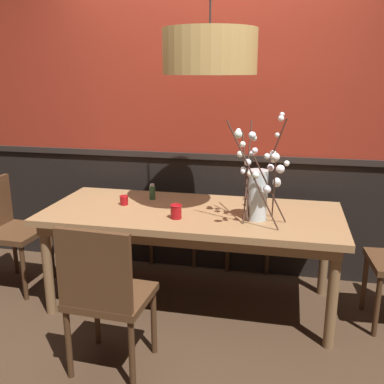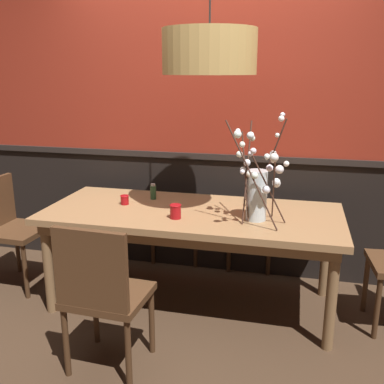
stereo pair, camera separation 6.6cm
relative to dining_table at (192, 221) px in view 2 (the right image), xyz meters
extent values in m
plane|color=#422D1E|center=(0.00, 0.00, -0.66)|extent=(24.00, 24.00, 0.00)
cube|color=black|center=(0.00, 0.69, -0.16)|extent=(4.54, 0.12, 1.00)
cube|color=black|center=(0.00, 0.68, 0.36)|extent=(4.54, 0.14, 0.05)
cube|color=maroon|center=(0.00, 0.69, 1.20)|extent=(4.54, 0.12, 1.71)
cube|color=#997047|center=(0.00, 0.00, 0.06)|extent=(2.14, 0.91, 0.05)
cube|color=brown|center=(0.00, 0.00, -0.01)|extent=(2.03, 0.80, 0.08)
cylinder|color=brown|center=(-0.98, -0.36, -0.31)|extent=(0.07, 0.07, 0.69)
cylinder|color=brown|center=(0.98, -0.36, -0.31)|extent=(0.07, 0.07, 0.69)
cylinder|color=brown|center=(-0.98, 0.36, -0.31)|extent=(0.07, 0.07, 0.69)
cylinder|color=brown|center=(0.98, 0.36, -0.31)|extent=(0.07, 0.07, 0.69)
cube|color=#4C301C|center=(0.35, 0.79, -0.22)|extent=(0.43, 0.43, 0.04)
cube|color=#4C301C|center=(0.34, 0.97, 0.03)|extent=(0.39, 0.06, 0.45)
cylinder|color=#412917|center=(0.53, 0.62, -0.45)|extent=(0.04, 0.04, 0.42)
cylinder|color=#412917|center=(0.19, 0.60, -0.45)|extent=(0.04, 0.04, 0.42)
cylinder|color=#412917|center=(0.51, 0.97, -0.45)|extent=(0.04, 0.04, 0.42)
cylinder|color=#412917|center=(0.17, 0.95, -0.45)|extent=(0.04, 0.04, 0.42)
cube|color=#4C301C|center=(-0.33, 0.80, -0.22)|extent=(0.47, 0.43, 0.04)
cube|color=#4C301C|center=(-0.33, 0.98, 0.02)|extent=(0.43, 0.06, 0.43)
cylinder|color=#412917|center=(-0.12, 0.63, -0.45)|extent=(0.04, 0.04, 0.42)
cylinder|color=#412917|center=(-0.52, 0.61, -0.45)|extent=(0.04, 0.04, 0.42)
cylinder|color=#412917|center=(-0.14, 0.98, -0.45)|extent=(0.04, 0.04, 0.42)
cylinder|color=#412917|center=(-0.53, 0.96, -0.45)|extent=(0.04, 0.04, 0.42)
cube|color=#4C301C|center=(-0.30, -0.82, -0.21)|extent=(0.47, 0.43, 0.04)
cube|color=#4C301C|center=(-0.31, -1.01, 0.04)|extent=(0.43, 0.06, 0.45)
cylinder|color=#412917|center=(-0.49, -0.64, -0.44)|extent=(0.04, 0.04, 0.43)
cylinder|color=#412917|center=(-0.10, -0.66, -0.44)|extent=(0.04, 0.04, 0.43)
cylinder|color=#412917|center=(-0.50, -0.99, -0.44)|extent=(0.04, 0.04, 0.43)
cylinder|color=#412917|center=(-0.12, -1.01, -0.44)|extent=(0.04, 0.04, 0.43)
cylinder|color=#412917|center=(1.29, -0.17, -0.44)|extent=(0.04, 0.04, 0.44)
cylinder|color=#412917|center=(1.26, 0.18, -0.44)|extent=(0.04, 0.04, 0.44)
cube|color=#4C301C|center=(-1.44, -0.03, -0.19)|extent=(0.44, 0.47, 0.04)
cylinder|color=#412917|center=(-1.25, 0.16, -0.44)|extent=(0.04, 0.04, 0.45)
cylinder|color=#412917|center=(-1.27, -0.23, -0.44)|extent=(0.04, 0.04, 0.45)
cylinder|color=#412917|center=(-1.62, 0.17, -0.44)|extent=(0.04, 0.04, 0.45)
cylinder|color=silver|center=(0.47, -0.09, 0.25)|extent=(0.14, 0.14, 0.34)
cylinder|color=silver|center=(0.47, -0.09, 0.12)|extent=(0.12, 0.12, 0.08)
cylinder|color=#472D23|center=(0.53, 0.02, 0.42)|extent=(0.23, 0.12, 0.68)
sphere|color=white|center=(0.60, 0.15, 0.77)|extent=(0.03, 0.03, 0.03)
sphere|color=white|center=(0.56, 0.03, 0.48)|extent=(0.05, 0.05, 0.05)
sphere|color=white|center=(0.56, 0.08, 0.51)|extent=(0.05, 0.05, 0.05)
sphere|color=white|center=(0.52, 0.06, 0.49)|extent=(0.04, 0.04, 0.04)
sphere|color=white|center=(0.60, 0.11, 0.75)|extent=(0.04, 0.04, 0.04)
sphere|color=white|center=(0.58, 0.06, 0.64)|extent=(0.03, 0.03, 0.03)
cylinder|color=#472D23|center=(0.45, -0.27, 0.43)|extent=(0.36, 0.04, 0.69)
sphere|color=white|center=(0.46, -0.42, 0.68)|extent=(0.03, 0.03, 0.03)
sphere|color=white|center=(0.45, -0.43, 0.70)|extent=(0.04, 0.04, 0.04)
sphere|color=white|center=(0.46, -0.36, 0.60)|extent=(0.04, 0.04, 0.04)
sphere|color=white|center=(0.44, -0.32, 0.58)|extent=(0.03, 0.03, 0.03)
sphere|color=white|center=(0.47, -0.27, 0.43)|extent=(0.04, 0.04, 0.04)
cylinder|color=#472D23|center=(0.40, -0.11, 0.41)|extent=(0.03, 0.21, 0.66)
sphere|color=white|center=(0.37, -0.11, 0.43)|extent=(0.04, 0.04, 0.04)
sphere|color=white|center=(0.42, -0.12, 0.40)|extent=(0.04, 0.04, 0.04)
sphere|color=white|center=(0.34, -0.12, 0.68)|extent=(0.04, 0.04, 0.04)
sphere|color=white|center=(0.38, -0.15, 0.42)|extent=(0.03, 0.03, 0.03)
cylinder|color=#472D23|center=(0.58, -0.10, 0.32)|extent=(0.02, 0.19, 0.48)
sphere|color=white|center=(0.65, -0.09, 0.48)|extent=(0.04, 0.04, 0.04)
sphere|color=white|center=(0.60, -0.07, 0.34)|extent=(0.06, 0.06, 0.06)
sphere|color=white|center=(0.60, -0.08, 0.35)|extent=(0.05, 0.05, 0.05)
cylinder|color=#472D23|center=(0.39, -0.11, 0.38)|extent=(0.08, 0.10, 0.59)
sphere|color=white|center=(0.35, -0.16, 0.54)|extent=(0.04, 0.04, 0.04)
sphere|color=white|center=(0.37, -0.13, 0.60)|extent=(0.04, 0.04, 0.04)
sphere|color=white|center=(0.34, -0.15, 0.67)|extent=(0.05, 0.05, 0.05)
sphere|color=white|center=(0.40, -0.14, 0.48)|extent=(0.04, 0.04, 0.04)
cylinder|color=#472D23|center=(0.55, -0.17, 0.32)|extent=(0.24, 0.12, 0.47)
sphere|color=white|center=(0.62, -0.22, 0.46)|extent=(0.05, 0.05, 0.05)
sphere|color=white|center=(0.58, -0.31, 0.56)|extent=(0.05, 0.05, 0.05)
sphere|color=white|center=(0.56, -0.24, 0.48)|extent=(0.04, 0.04, 0.04)
sphere|color=white|center=(0.54, -0.18, 0.32)|extent=(0.05, 0.05, 0.05)
cylinder|color=#9E0F14|center=(-0.53, 0.03, 0.12)|extent=(0.06, 0.06, 0.07)
torus|color=red|center=(-0.53, 0.03, 0.15)|extent=(0.07, 0.07, 0.01)
cylinder|color=silver|center=(-0.53, 0.03, 0.11)|extent=(0.04, 0.04, 0.04)
cylinder|color=#9E0F14|center=(-0.07, -0.19, 0.13)|extent=(0.08, 0.08, 0.10)
torus|color=red|center=(-0.07, -0.19, 0.18)|extent=(0.08, 0.08, 0.01)
cylinder|color=silver|center=(-0.07, -0.19, 0.11)|extent=(0.05, 0.05, 0.05)
cylinder|color=#2D5633|center=(-0.37, 0.23, 0.13)|extent=(0.05, 0.05, 0.11)
cylinder|color=beige|center=(-0.37, 0.23, 0.20)|extent=(0.04, 0.04, 0.02)
cylinder|color=tan|center=(0.13, -0.07, 1.18)|extent=(0.61, 0.61, 0.28)
sphere|color=#F9EAB7|center=(0.13, -0.07, 1.13)|extent=(0.14, 0.14, 0.14)
camera|label=1|loc=(0.66, -2.99, 1.06)|focal=41.46mm
camera|label=2|loc=(0.72, -2.98, 1.06)|focal=41.46mm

